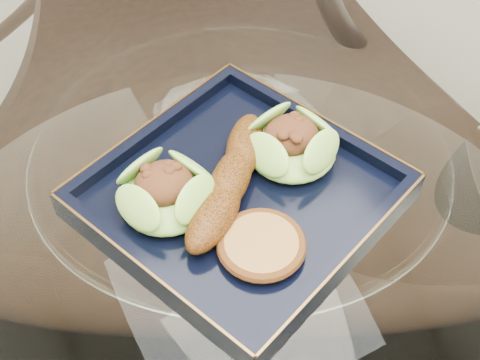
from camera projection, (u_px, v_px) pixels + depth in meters
name	position (u px, v px, depth m)	size (l,w,h in m)	color
dining_table	(240.00, 269.00, 0.84)	(1.13, 1.13, 0.77)	white
dining_chair	(206.00, 73.00, 1.23)	(0.46, 0.46, 0.91)	#321C10
navy_plate	(240.00, 199.00, 0.69)	(0.27, 0.27, 0.02)	black
lettuce_wrap_left	(166.00, 194.00, 0.66)	(0.10, 0.10, 0.03)	#70AF32
lettuce_wrap_right	(292.00, 146.00, 0.70)	(0.10, 0.10, 0.03)	#68AC32
roasted_plantain	(230.00, 180.00, 0.67)	(0.18, 0.04, 0.03)	#66340A
crumb_patty	(261.00, 246.00, 0.63)	(0.07, 0.07, 0.01)	#A66B37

